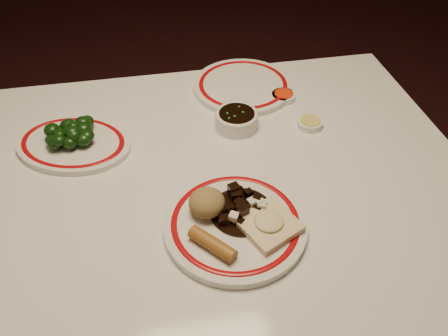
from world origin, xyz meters
TOP-DOWN VIEW (x-y plane):
  - ground at (0.00, 0.00)m, footprint 7.00×7.00m
  - dining_table at (0.00, 0.00)m, footprint 1.20×0.90m
  - main_plate at (0.04, -0.15)m, footprint 0.28×0.28m
  - rice_mound at (-0.01, -0.12)m, footprint 0.07×0.07m
  - spring_roll at (-0.02, -0.21)m, footprint 0.08×0.09m
  - fried_wonton at (0.10, -0.18)m, footprint 0.13×0.13m
  - stirfry_heap at (0.06, -0.13)m, footprint 0.13×0.13m
  - broccoli_plate at (-0.29, 0.16)m, footprint 0.34×0.32m
  - broccoli_pile at (-0.29, 0.16)m, footprint 0.12×0.11m
  - soy_bowl at (0.11, 0.16)m, footprint 0.11×0.11m
  - sweet_sour_dish at (0.26, 0.26)m, footprint 0.06×0.06m
  - mustard_dish at (0.29, 0.13)m, footprint 0.06×0.06m
  - far_plate at (0.16, 0.33)m, footprint 0.35×0.35m

SIDE VIEW (x-z plane):
  - ground at x=0.00m, z-range 0.00..0.00m
  - dining_table at x=0.00m, z-range 0.28..1.03m
  - sweet_sour_dish at x=0.26m, z-range 0.75..0.77m
  - mustard_dish at x=0.29m, z-range 0.75..0.77m
  - broccoli_plate at x=-0.29m, z-range 0.75..0.77m
  - far_plate at x=0.16m, z-range 0.75..0.77m
  - main_plate at x=0.04m, z-range 0.75..0.77m
  - soy_bowl at x=0.11m, z-range 0.75..0.79m
  - stirfry_heap at x=0.06m, z-range 0.76..0.79m
  - fried_wonton at x=0.10m, z-range 0.77..0.79m
  - spring_roll at x=-0.02m, z-range 0.77..0.79m
  - broccoli_pile at x=-0.29m, z-range 0.76..0.81m
  - rice_mound at x=-0.01m, z-range 0.77..0.82m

